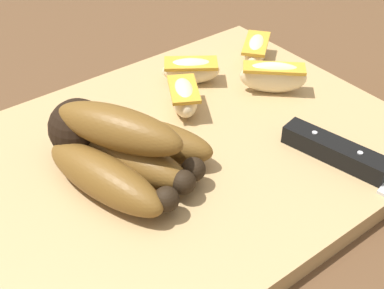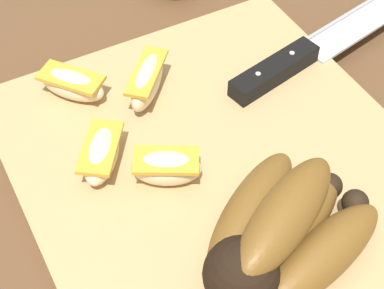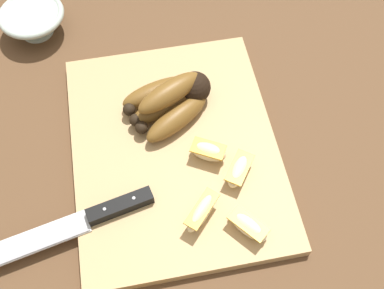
{
  "view_description": "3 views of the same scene",
  "coord_description": "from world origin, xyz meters",
  "px_view_note": "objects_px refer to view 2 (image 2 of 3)",
  "views": [
    {
      "loc": [
        0.25,
        0.32,
        0.32
      ],
      "look_at": [
        0.03,
        0.04,
        0.04
      ],
      "focal_mm": 48.19,
      "sensor_mm": 36.0,
      "label": 1
    },
    {
      "loc": [
        0.27,
        -0.17,
        0.42
      ],
      "look_at": [
        -0.01,
        -0.02,
        0.06
      ],
      "focal_mm": 57.76,
      "sensor_mm": 36.0,
      "label": 2
    },
    {
      "loc": [
        -0.36,
        0.05,
        0.67
      ],
      "look_at": [
        -0.0,
        -0.01,
        0.05
      ],
      "focal_mm": 43.84,
      "sensor_mm": 36.0,
      "label": 3
    }
  ],
  "objects_px": {
    "chefs_knife": "(309,51)",
    "apple_wedge_extra": "(166,168)",
    "banana_bunch": "(280,235)",
    "apple_wedge_far": "(101,153)",
    "apple_wedge_near": "(72,84)",
    "apple_wedge_middle": "(147,81)"
  },
  "relations": [
    {
      "from": "chefs_knife",
      "to": "apple_wedge_extra",
      "type": "distance_m",
      "value": 0.21
    },
    {
      "from": "banana_bunch",
      "to": "apple_wedge_extra",
      "type": "distance_m",
      "value": 0.11
    },
    {
      "from": "apple_wedge_far",
      "to": "apple_wedge_extra",
      "type": "xyz_separation_m",
      "value": [
        0.04,
        0.04,
        0.0
      ]
    },
    {
      "from": "chefs_knife",
      "to": "apple_wedge_extra",
      "type": "bearing_deg",
      "value": -69.34
    },
    {
      "from": "banana_bunch",
      "to": "chefs_knife",
      "type": "height_order",
      "value": "banana_bunch"
    },
    {
      "from": "chefs_knife",
      "to": "apple_wedge_near",
      "type": "bearing_deg",
      "value": -104.14
    },
    {
      "from": "chefs_knife",
      "to": "apple_wedge_extra",
      "type": "xyz_separation_m",
      "value": [
        0.07,
        -0.19,
        0.01
      ]
    },
    {
      "from": "banana_bunch",
      "to": "apple_wedge_middle",
      "type": "bearing_deg",
      "value": -176.74
    },
    {
      "from": "chefs_knife",
      "to": "apple_wedge_far",
      "type": "height_order",
      "value": "apple_wedge_far"
    },
    {
      "from": "banana_bunch",
      "to": "apple_wedge_far",
      "type": "bearing_deg",
      "value": -150.15
    },
    {
      "from": "banana_bunch",
      "to": "apple_wedge_near",
      "type": "relative_size",
      "value": 2.33
    },
    {
      "from": "banana_bunch",
      "to": "apple_wedge_far",
      "type": "height_order",
      "value": "banana_bunch"
    },
    {
      "from": "apple_wedge_near",
      "to": "apple_wedge_extra",
      "type": "relative_size",
      "value": 1.05
    },
    {
      "from": "banana_bunch",
      "to": "apple_wedge_near",
      "type": "bearing_deg",
      "value": -162.57
    },
    {
      "from": "apple_wedge_near",
      "to": "apple_wedge_extra",
      "type": "xyz_separation_m",
      "value": [
        0.13,
        0.03,
        0.0
      ]
    },
    {
      "from": "chefs_knife",
      "to": "apple_wedge_middle",
      "type": "height_order",
      "value": "apple_wedge_middle"
    },
    {
      "from": "apple_wedge_near",
      "to": "apple_wedge_extra",
      "type": "height_order",
      "value": "apple_wedge_extra"
    },
    {
      "from": "apple_wedge_extra",
      "to": "apple_wedge_middle",
      "type": "bearing_deg",
      "value": 163.11
    },
    {
      "from": "apple_wedge_middle",
      "to": "apple_wedge_extra",
      "type": "relative_size",
      "value": 1.06
    },
    {
      "from": "banana_bunch",
      "to": "apple_wedge_extra",
      "type": "bearing_deg",
      "value": -158.02
    },
    {
      "from": "chefs_knife",
      "to": "apple_wedge_far",
      "type": "distance_m",
      "value": 0.24
    },
    {
      "from": "chefs_knife",
      "to": "apple_wedge_near",
      "type": "distance_m",
      "value": 0.23
    }
  ]
}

